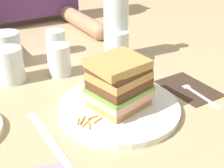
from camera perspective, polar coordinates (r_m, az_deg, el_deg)
name	(u,v)px	position (r m, az deg, el deg)	size (l,w,h in m)	color
ground_plane	(121,107)	(0.71, 1.73, -4.40)	(3.00, 3.00, 0.00)	tan
main_plate	(119,108)	(0.69, 1.31, -4.49)	(0.27, 0.27, 0.02)	white
sandwich	(119,83)	(0.66, 1.32, 0.13)	(0.14, 0.13, 0.12)	tan
carrot_shred_0	(82,120)	(0.64, -5.55, -6.80)	(0.00, 0.00, 0.03)	orange
carrot_shred_1	(78,121)	(0.64, -6.30, -6.94)	(0.00, 0.00, 0.02)	orange
carrot_shred_2	(93,117)	(0.64, -3.56, -6.22)	(0.00, 0.00, 0.02)	orange
carrot_shred_3	(89,125)	(0.62, -4.27, -7.73)	(0.00, 0.00, 0.02)	orange
carrot_shred_4	(86,123)	(0.63, -4.80, -7.25)	(0.00, 0.00, 0.03)	orange
carrot_shred_5	(98,120)	(0.63, -2.71, -6.79)	(0.00, 0.00, 0.03)	orange
carrot_shred_6	(147,86)	(0.76, 6.52, -0.36)	(0.00, 0.00, 0.03)	orange
carrot_shred_7	(148,87)	(0.76, 6.72, -0.55)	(0.00, 0.00, 0.02)	orange
carrot_shred_8	(145,87)	(0.76, 6.14, -0.50)	(0.00, 0.00, 0.02)	orange
carrot_shred_9	(147,92)	(0.74, 6.59, -1.44)	(0.00, 0.00, 0.02)	orange
carrot_shred_10	(144,90)	(0.75, 6.01, -1.10)	(0.00, 0.00, 0.03)	orange
carrot_shred_11	(139,90)	(0.74, 5.05, -1.07)	(0.00, 0.00, 0.03)	orange
carrot_shred_12	(146,92)	(0.74, 6.34, -1.57)	(0.00, 0.00, 0.03)	orange
carrot_shred_13	(148,89)	(0.75, 6.67, -1.02)	(0.00, 0.00, 0.02)	orange
carrot_shred_14	(151,93)	(0.73, 7.23, -1.71)	(0.00, 0.00, 0.03)	orange
napkin_dark	(188,88)	(0.80, 14.09, -0.72)	(0.10, 0.15, 0.00)	#38281E
fork	(195,91)	(0.79, 15.17, -1.22)	(0.02, 0.17, 0.00)	silver
knife	(50,139)	(0.62, -11.59, -10.09)	(0.02, 0.20, 0.00)	silver
juice_glass	(117,49)	(0.90, 0.93, 6.58)	(0.07, 0.07, 0.10)	white
water_bottle	(116,21)	(0.91, 0.73, 11.77)	(0.07, 0.07, 0.27)	silver
empty_tumbler_0	(54,42)	(1.00, -10.71, 7.74)	(0.06, 0.06, 0.07)	silver
empty_tumbler_1	(59,60)	(0.85, -9.85, 4.46)	(0.06, 0.06, 0.09)	silver
empty_tumbler_2	(10,65)	(0.84, -18.52, 3.37)	(0.07, 0.07, 0.09)	silver
empty_tumbler_3	(8,49)	(0.94, -18.90, 6.18)	(0.08, 0.08, 0.10)	silver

